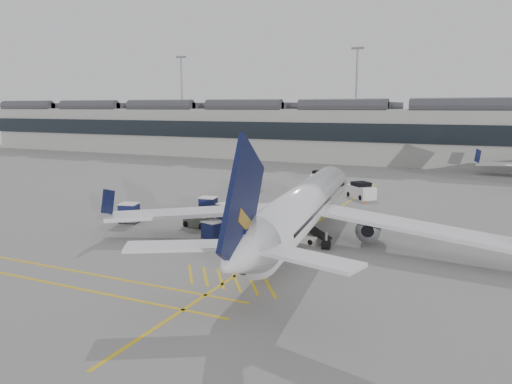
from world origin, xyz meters
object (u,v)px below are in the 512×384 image
at_px(belt_loader, 300,234).
at_px(airliner_main, 302,208).
at_px(pushback_tug, 199,220).
at_px(ramp_agent_a, 286,216).
at_px(baggage_cart_a, 212,230).
at_px(ramp_agent_b, 247,219).

bearing_deg(belt_loader, airliner_main, -35.88).
xyz_separation_m(airliner_main, pushback_tug, (-10.91, 0.82, -2.32)).
bearing_deg(ramp_agent_a, baggage_cart_a, -148.46).
bearing_deg(airliner_main, baggage_cart_a, -164.29).
bearing_deg(airliner_main, ramp_agent_a, 116.82).
relative_size(airliner_main, belt_loader, 7.60).
bearing_deg(belt_loader, pushback_tug, -168.62).
height_order(ramp_agent_a, ramp_agent_b, ramp_agent_a).
xyz_separation_m(baggage_cart_a, ramp_agent_a, (3.46, 8.39, -0.14)).
height_order(airliner_main, belt_loader, airliner_main).
height_order(baggage_cart_a, pushback_tug, baggage_cart_a).
xyz_separation_m(baggage_cart_a, pushback_tug, (-3.80, 3.89, -0.27)).
height_order(belt_loader, ramp_agent_b, belt_loader).
bearing_deg(ramp_agent_a, airliner_main, -91.58).
bearing_deg(pushback_tug, belt_loader, 5.00).
height_order(belt_loader, pushback_tug, belt_loader).
bearing_deg(pushback_tug, baggage_cart_a, -38.31).
relative_size(belt_loader, baggage_cart_a, 2.54).
bearing_deg(pushback_tug, ramp_agent_a, 39.10).
distance_m(ramp_agent_a, pushback_tug, 8.54).
xyz_separation_m(airliner_main, ramp_agent_a, (-3.65, 5.32, -2.18)).
bearing_deg(baggage_cart_a, pushback_tug, 150.64).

